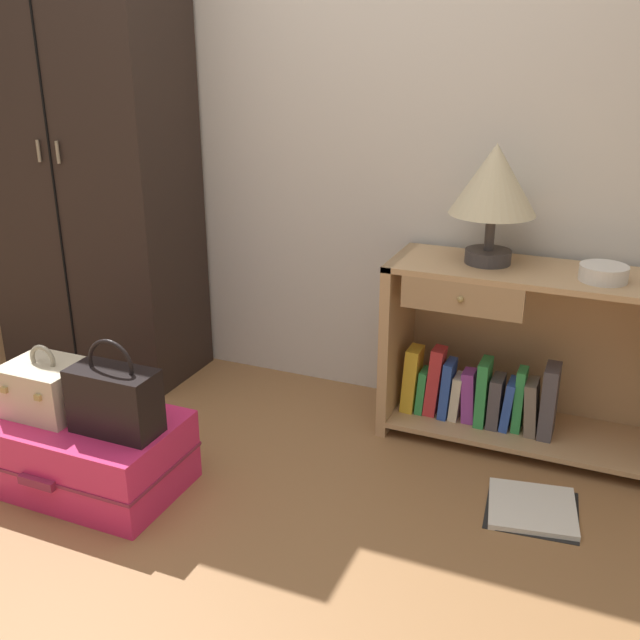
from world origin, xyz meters
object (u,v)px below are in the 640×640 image
bowl (603,273)px  handbag (115,399)px  table_lamp (494,184)px  bookshelf (521,360)px  suitcase_large (81,450)px  wardrobe (87,144)px  open_book_on_floor (532,508)px  train_case (47,387)px

bowl → handbag: 1.70m
handbag → table_lamp: bearing=43.3°
bookshelf → suitcase_large: 1.65m
wardrobe → open_book_on_floor: wardrobe is taller
handbag → bookshelf: bearing=39.0°
table_lamp → open_book_on_floor: bearing=-57.4°
bowl → handbag: size_ratio=0.50×
train_case → table_lamp: bearing=35.3°
wardrobe → table_lamp: bearing=1.6°
table_lamp → handbag: size_ratio=1.33×
bookshelf → handbag: bearing=-141.0°
bowl → handbag: bearing=-147.8°
bookshelf → handbag: size_ratio=3.33×
handbag → suitcase_large: bearing=173.6°
bowl → handbag: bowl is taller
suitcase_large → open_book_on_floor: (1.49, 0.46, -0.12)m
bowl → train_case: 1.96m
bookshelf → suitcase_large: size_ratio=1.52×
train_case → open_book_on_floor: size_ratio=0.80×
train_case → open_book_on_floor: bearing=15.9°
wardrobe → bowl: 2.20m
suitcase_large → handbag: handbag is taller
bookshelf → table_lamp: 0.68m
bowl → open_book_on_floor: bowl is taller
wardrobe → train_case: bearing=-62.4°
bookshelf → open_book_on_floor: size_ratio=3.33×
wardrobe → suitcase_large: (0.57, -0.88, -0.92)m
wardrobe → handbag: bearing=-49.6°
table_lamp → suitcase_large: (-1.19, -0.92, -0.87)m
suitcase_large → handbag: bearing=-6.4°
bookshelf → train_case: (-1.47, -0.92, 0.02)m
bowl → open_book_on_floor: bearing=-104.6°
bowl → suitcase_large: bearing=-151.5°
wardrobe → bowl: bearing=-0.2°
suitcase_large → wardrobe: bearing=123.2°
bookshelf → handbag: 1.50m
wardrobe → train_case: 1.21m
bookshelf → wardrobe: bearing=-178.7°
suitcase_large → table_lamp: bearing=37.8°
wardrobe → bookshelf: (1.93, 0.04, -0.71)m
train_case → handbag: (0.31, -0.02, 0.02)m
table_lamp → open_book_on_floor: (0.30, -0.47, -0.99)m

